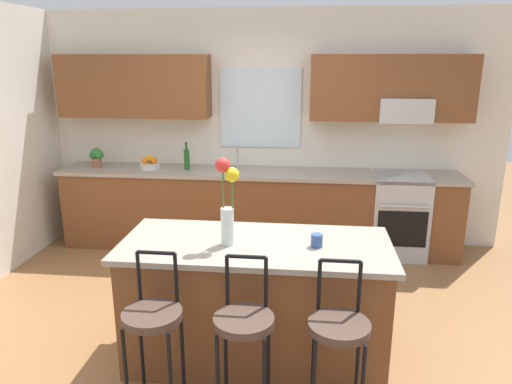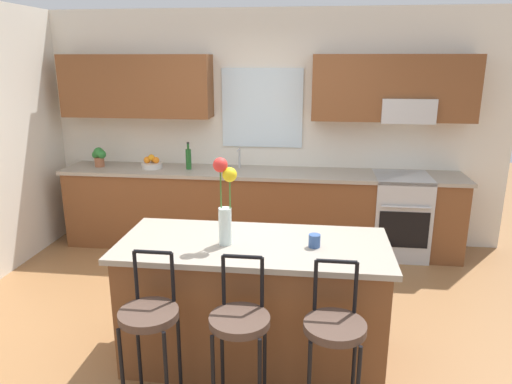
# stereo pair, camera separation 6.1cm
# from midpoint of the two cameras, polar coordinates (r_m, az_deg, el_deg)

# --- Properties ---
(ground_plane) EXTENTS (14.00, 14.00, 0.00)m
(ground_plane) POSITION_cam_midpoint_polar(r_m,az_deg,el_deg) (4.17, -2.81, -15.43)
(ground_plane) COLOR olive
(back_wall_assembly) EXTENTS (5.60, 0.50, 2.70)m
(back_wall_assembly) POSITION_cam_midpoint_polar(r_m,az_deg,el_deg) (5.56, 0.52, 9.11)
(back_wall_assembly) COLOR silver
(back_wall_assembly) RESTS_ON ground
(counter_run) EXTENTS (4.56, 0.64, 0.92)m
(counter_run) POSITION_cam_midpoint_polar(r_m,az_deg,el_deg) (5.51, -0.15, -2.07)
(counter_run) COLOR brown
(counter_run) RESTS_ON ground
(sink_faucet) EXTENTS (0.02, 0.13, 0.23)m
(sink_faucet) POSITION_cam_midpoint_polar(r_m,az_deg,el_deg) (5.53, -2.56, 4.35)
(sink_faucet) COLOR #B7BABC
(sink_faucet) RESTS_ON counter_run
(oven_range) EXTENTS (0.60, 0.64, 0.92)m
(oven_range) POSITION_cam_midpoint_polar(r_m,az_deg,el_deg) (5.55, 16.37, -2.67)
(oven_range) COLOR #B7BABC
(oven_range) RESTS_ON ground
(kitchen_island) EXTENTS (1.89, 0.83, 0.92)m
(kitchen_island) POSITION_cam_midpoint_polar(r_m,az_deg,el_deg) (3.52, -0.56, -13.02)
(kitchen_island) COLOR brown
(kitchen_island) RESTS_ON ground
(bar_stool_near) EXTENTS (0.36, 0.36, 1.04)m
(bar_stool_near) POSITION_cam_midpoint_polar(r_m,az_deg,el_deg) (3.01, -12.87, -15.02)
(bar_stool_near) COLOR black
(bar_stool_near) RESTS_ON ground
(bar_stool_middle) EXTENTS (0.36, 0.36, 1.04)m
(bar_stool_middle) POSITION_cam_midpoint_polar(r_m,az_deg,el_deg) (2.89, -2.09, -16.00)
(bar_stool_middle) COLOR black
(bar_stool_middle) RESTS_ON ground
(bar_stool_far) EXTENTS (0.36, 0.36, 1.04)m
(bar_stool_far) POSITION_cam_midpoint_polar(r_m,az_deg,el_deg) (2.88, 9.29, -16.44)
(bar_stool_far) COLOR black
(bar_stool_far) RESTS_ON ground
(flower_vase) EXTENTS (0.16, 0.10, 0.61)m
(flower_vase) POSITION_cam_midpoint_polar(r_m,az_deg,el_deg) (3.20, -4.01, -0.96)
(flower_vase) COLOR silver
(flower_vase) RESTS_ON kitchen_island
(mug_ceramic) EXTENTS (0.08, 0.08, 0.09)m
(mug_ceramic) POSITION_cam_midpoint_polar(r_m,az_deg,el_deg) (3.26, 6.78, -5.81)
(mug_ceramic) COLOR #33518C
(mug_ceramic) RESTS_ON kitchen_island
(fruit_bowl_oranges) EXTENTS (0.24, 0.24, 0.16)m
(fruit_bowl_oranges) POSITION_cam_midpoint_polar(r_m,az_deg,el_deg) (5.66, -12.96, 3.32)
(fruit_bowl_oranges) COLOR silver
(fruit_bowl_oranges) RESTS_ON counter_run
(bottle_olive_oil) EXTENTS (0.06, 0.06, 0.31)m
(bottle_olive_oil) POSITION_cam_midpoint_polar(r_m,az_deg,el_deg) (5.51, -8.65, 3.99)
(bottle_olive_oil) COLOR #1E5923
(bottle_olive_oil) RESTS_ON counter_run
(potted_plant_small) EXTENTS (0.18, 0.12, 0.23)m
(potted_plant_small) POSITION_cam_midpoint_polar(r_m,az_deg,el_deg) (5.88, -18.92, 4.08)
(potted_plant_small) COLOR #9E5B3D
(potted_plant_small) RESTS_ON counter_run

